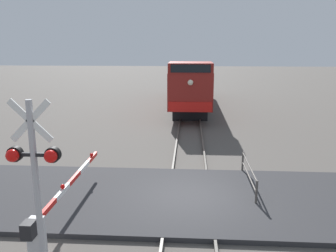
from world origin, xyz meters
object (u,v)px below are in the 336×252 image
(locomotive, at_px, (190,82))
(guard_railing, at_px, (249,173))
(crossing_signal, at_px, (35,170))
(crossing_gate, at_px, (50,215))

(locomotive, xyz_separation_m, guard_railing, (2.22, -17.80, -1.51))
(crossing_signal, relative_size, guard_railing, 1.32)
(crossing_signal, bearing_deg, guard_railing, 43.96)
(crossing_signal, bearing_deg, crossing_gate, 105.50)
(locomotive, height_order, guard_railing, locomotive)
(crossing_signal, height_order, crossing_gate, crossing_signal)
(crossing_signal, height_order, guard_railing, crossing_signal)
(locomotive, distance_m, crossing_gate, 22.07)
(crossing_gate, bearing_deg, locomotive, 80.07)
(crossing_signal, bearing_deg, locomotive, 81.71)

